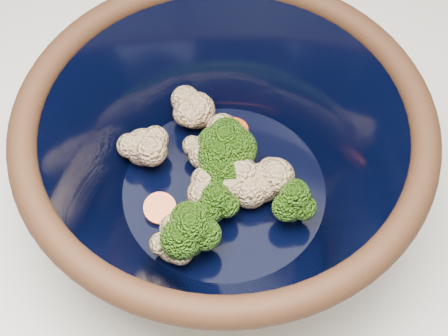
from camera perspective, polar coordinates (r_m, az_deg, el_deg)
mixing_bowl at (r=0.49m, az=-0.00°, el=0.83°), size 0.37×0.37×0.13m
vegetable_pile at (r=0.50m, az=-0.41°, el=-0.76°), size 0.17×0.16×0.05m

